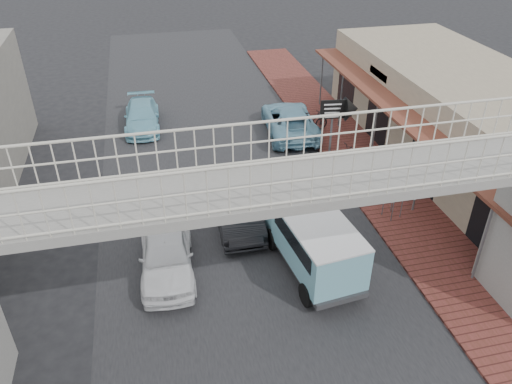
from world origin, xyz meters
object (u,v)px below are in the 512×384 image
angkot_curb (290,120)px  motorcycle_far (312,122)px  white_hatchback (166,253)px  arrow_sign (349,110)px  dark_sedan (236,205)px  angkot_van (315,239)px  street_clock (399,166)px  motorcycle_near (339,157)px  angkot_far (142,116)px

angkot_curb → motorcycle_far: size_ratio=2.86×
motorcycle_far → white_hatchback: bearing=128.9°
motorcycle_far → arrow_sign: arrow_sign is taller
dark_sedan → angkot_curb: 8.12m
angkot_curb → arrow_sign: (1.71, -3.27, 1.76)m
angkot_curb → angkot_van: size_ratio=1.16×
dark_sedan → street_clock: bearing=-9.7°
angkot_curb → arrow_sign: arrow_sign is taller
angkot_curb → angkot_van: bearing=82.8°
angkot_van → motorcycle_far: angkot_van is taller
motorcycle_near → arrow_sign: 2.13m
white_hatchback → motorcycle_near: 9.50m
angkot_van → arrow_sign: (3.90, 7.03, 1.16)m
angkot_van → motorcycle_near: angkot_van is taller
white_hatchback → angkot_curb: white_hatchback is taller
white_hatchback → arrow_sign: 10.58m
dark_sedan → motorcycle_far: size_ratio=2.48×
angkot_van → street_clock: bearing=22.7°
angkot_van → white_hatchback: bearing=160.2°
arrow_sign → angkot_far: bearing=155.7°
street_clock → arrow_sign: 4.86m
angkot_van → street_clock: 4.55m
motorcycle_near → arrow_sign: size_ratio=0.62×
street_clock → dark_sedan: bearing=149.5°
white_hatchback → motorcycle_near: (7.98, 5.16, -0.15)m
dark_sedan → angkot_van: 3.88m
dark_sedan → angkot_far: 9.90m
street_clock → arrow_sign: size_ratio=0.90×
angkot_van → dark_sedan: bearing=113.9°
dark_sedan → angkot_far: size_ratio=1.04×
white_hatchback → motorcycle_far: size_ratio=2.39×
angkot_curb → arrow_sign: bearing=122.4°
street_clock → arrow_sign: arrow_sign is taller
dark_sedan → motorcycle_far: bearing=53.4°
angkot_curb → motorcycle_far: (1.10, -0.26, -0.07)m
angkot_van → street_clock: street_clock is taller
dark_sedan → motorcycle_near: (5.23, 2.95, -0.15)m
angkot_curb → motorcycle_near: bearing=110.0°
dark_sedan → arrow_sign: (5.84, 3.72, 1.74)m
white_hatchback → motorcycle_far: bearing=51.1°
white_hatchback → angkot_van: angkot_van is taller
motorcycle_near → arrow_sign: (0.61, 0.77, 1.89)m
angkot_van → motorcycle_far: size_ratio=2.47×
angkot_van → arrow_sign: 8.12m
white_hatchback → arrow_sign: arrow_sign is taller
white_hatchback → dark_sedan: bearing=41.7°
white_hatchback → motorcycle_far: white_hatchback is taller
angkot_far → angkot_van: angkot_van is taller
angkot_curb → arrow_sign: 4.09m
motorcycle_far → dark_sedan: bearing=132.8°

